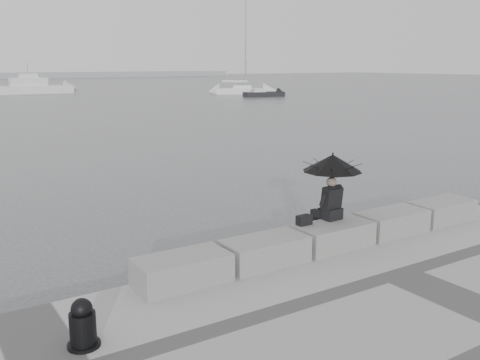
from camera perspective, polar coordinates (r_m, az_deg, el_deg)
ground at (r=11.55m, az=8.28°, el=-8.84°), size 360.00×360.00×0.00m
stone_block_far_left at (r=9.15m, az=-6.20°, el=-9.54°), size 1.60×0.80×0.50m
stone_block_left at (r=9.96m, az=2.65°, el=-7.61°), size 1.60×0.80×0.50m
stone_block_centre at (r=10.99m, az=9.94°, el=-5.87°), size 1.60×0.80×0.50m
stone_block_right at (r=12.16m, az=15.88°, el=-4.37°), size 1.60×0.80×0.50m
stone_block_far_right at (r=13.45m, az=20.70°, el=-3.11°), size 1.60×0.80×0.50m
seated_person at (r=10.99m, az=9.84°, el=0.97°), size 1.22×1.22×1.39m
bag at (r=10.73m, az=6.85°, el=-4.27°), size 0.30×0.17×0.19m
mooring_bollard at (r=7.50m, az=-16.42°, el=-14.79°), size 0.43×0.43×0.68m
sailboat_right at (r=74.75m, az=0.25°, el=9.56°), size 7.13×5.95×12.90m
motor_cruiser at (r=81.26m, az=-20.91°, el=9.24°), size 9.85×3.13×4.50m
small_motorboat at (r=69.10m, az=2.57°, el=9.14°), size 5.46×2.34×1.10m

